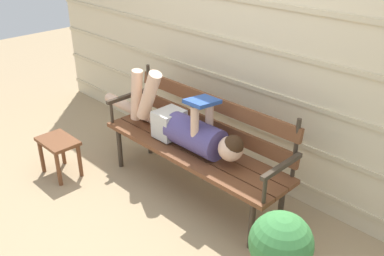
% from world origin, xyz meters
% --- Properties ---
extents(ground_plane, '(12.00, 12.00, 0.00)m').
position_xyz_m(ground_plane, '(0.00, 0.00, 0.00)').
color(ground_plane, tan).
extents(house_siding, '(5.40, 0.08, 2.37)m').
position_xyz_m(house_siding, '(0.00, 0.77, 1.19)').
color(house_siding, beige).
rests_on(house_siding, ground).
extents(park_bench, '(1.74, 0.47, 0.89)m').
position_xyz_m(park_bench, '(-0.00, 0.26, 0.48)').
color(park_bench, brown).
rests_on(park_bench, ground).
extents(reclining_person, '(1.73, 0.26, 0.58)m').
position_xyz_m(reclining_person, '(-0.12, 0.19, 0.59)').
color(reclining_person, '#514784').
extents(footstool, '(0.38, 0.26, 0.35)m').
position_xyz_m(footstool, '(-1.03, -0.44, 0.27)').
color(footstool, brown).
rests_on(footstool, ground).
extents(potted_plant, '(0.38, 0.38, 0.60)m').
position_xyz_m(potted_plant, '(1.13, -0.21, 0.34)').
color(potted_plant, '#AD5B3D').
rests_on(potted_plant, ground).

